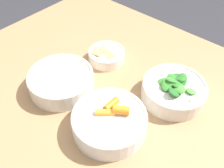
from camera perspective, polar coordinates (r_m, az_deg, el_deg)
The scene contains 5 objects.
dining_table at distance 0.86m, azimuth -1.80°, elevation -6.80°, with size 1.07×0.90×0.75m.
bowl_carrots at distance 0.65m, azimuth -0.63°, elevation -8.47°, with size 0.20×0.20×0.08m.
bowl_greens at distance 0.75m, azimuth 13.94°, elevation -1.29°, with size 0.19×0.19×0.08m.
bowl_beans_hotdog at distance 0.77m, azimuth -11.48°, elevation 0.62°, with size 0.20×0.20×0.06m.
bowl_cookies at distance 0.86m, azimuth -1.31°, elevation 6.68°, with size 0.12×0.12×0.04m.
Camera 1 is at (-0.36, 0.38, 1.31)m, focal length 40.00 mm.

